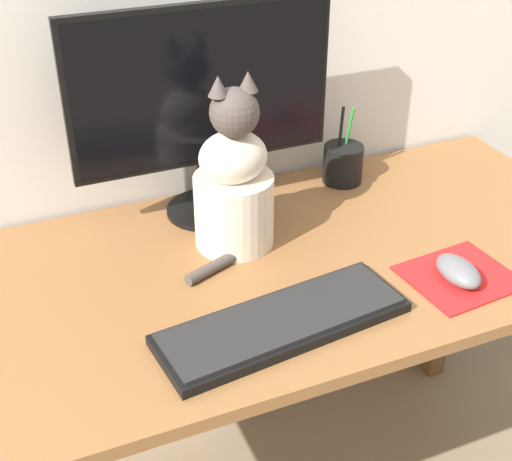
% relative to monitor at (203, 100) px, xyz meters
% --- Properties ---
extents(desk, '(1.50, 0.64, 0.76)m').
position_rel_monitor_xyz_m(desk, '(0.01, -0.22, -0.35)').
color(desk, brown).
rests_on(desk, ground_plane).
extents(monitor, '(0.53, 0.17, 0.43)m').
position_rel_monitor_xyz_m(monitor, '(0.00, 0.00, 0.00)').
color(monitor, black).
rests_on(monitor, desk).
extents(keyboard, '(0.44, 0.19, 0.02)m').
position_rel_monitor_xyz_m(keyboard, '(-0.01, -0.41, -0.24)').
color(keyboard, black).
rests_on(keyboard, desk).
extents(mousepad_right, '(0.20, 0.18, 0.00)m').
position_rel_monitor_xyz_m(mousepad_right, '(0.34, -0.40, -0.25)').
color(mousepad_right, red).
rests_on(mousepad_right, desk).
extents(computer_mouse_right, '(0.06, 0.10, 0.04)m').
position_rel_monitor_xyz_m(computer_mouse_right, '(0.33, -0.41, -0.22)').
color(computer_mouse_right, slate).
rests_on(computer_mouse_right, mousepad_right).
extents(cat, '(0.21, 0.19, 0.35)m').
position_rel_monitor_xyz_m(cat, '(0.01, -0.13, -0.12)').
color(cat, beige).
rests_on(cat, desk).
extents(pen_cup, '(0.09, 0.09, 0.17)m').
position_rel_monitor_xyz_m(pen_cup, '(0.33, 0.01, -0.20)').
color(pen_cup, black).
rests_on(pen_cup, desk).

